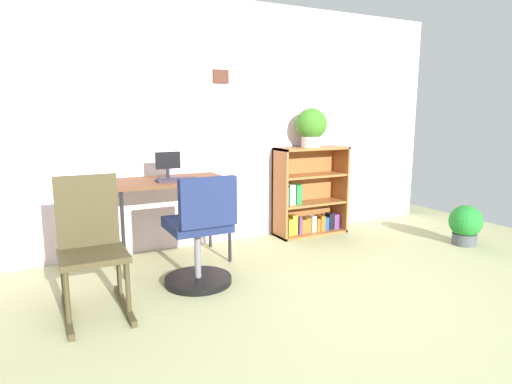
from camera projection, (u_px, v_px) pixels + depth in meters
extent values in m
plane|color=tan|center=(361.00, 326.00, 2.73)|extent=(6.24, 6.24, 0.00)
cube|color=silver|center=(224.00, 124.00, 4.40)|extent=(5.20, 0.10, 2.40)
cube|color=#48261B|center=(221.00, 76.00, 4.23)|extent=(0.16, 0.02, 0.13)
cube|color=brown|center=(170.00, 181.00, 3.79)|extent=(0.99, 0.56, 0.03)
cylinder|color=black|center=(123.00, 236.00, 3.44)|extent=(0.03, 0.03, 0.71)
cylinder|color=black|center=(230.00, 223.00, 3.85)|extent=(0.03, 0.03, 0.71)
cylinder|color=black|center=(113.00, 222.00, 3.86)|extent=(0.03, 0.03, 0.71)
cylinder|color=black|center=(210.00, 212.00, 4.27)|extent=(0.03, 0.03, 0.71)
cylinder|color=#262628|center=(168.00, 178.00, 3.83)|extent=(0.19, 0.19, 0.01)
cylinder|color=#262628|center=(168.00, 173.00, 3.82)|extent=(0.03, 0.03, 0.08)
cube|color=black|center=(168.00, 160.00, 3.79)|extent=(0.22, 0.02, 0.15)
cube|color=#2F2736|center=(177.00, 180.00, 3.69)|extent=(0.35, 0.15, 0.02)
cylinder|color=black|center=(198.00, 280.00, 3.41)|extent=(0.52, 0.52, 0.05)
cylinder|color=slate|center=(198.00, 253.00, 3.37)|extent=(0.05, 0.05, 0.39)
cube|color=#1B264E|center=(197.00, 224.00, 3.33)|extent=(0.44, 0.44, 0.08)
cube|color=#1B264E|center=(208.00, 202.00, 3.07)|extent=(0.42, 0.07, 0.35)
cube|color=#403720|center=(68.00, 316.00, 2.81)|extent=(0.04, 0.64, 0.04)
cube|color=#403720|center=(125.00, 305.00, 2.98)|extent=(0.04, 0.64, 0.04)
cylinder|color=#403720|center=(67.00, 297.00, 2.64)|extent=(0.03, 0.03, 0.34)
cylinder|color=#403720|center=(128.00, 287.00, 2.80)|extent=(0.03, 0.03, 0.34)
cylinder|color=#403720|center=(64.00, 280.00, 2.92)|extent=(0.03, 0.03, 0.34)
cylinder|color=#403720|center=(119.00, 271.00, 3.08)|extent=(0.03, 0.03, 0.34)
cube|color=#403720|center=(93.00, 256.00, 2.83)|extent=(0.42, 0.40, 0.04)
cube|color=#403720|center=(87.00, 211.00, 2.94)|extent=(0.40, 0.04, 0.49)
cube|color=#9B5B2D|center=(280.00, 194.00, 4.56)|extent=(0.02, 0.30, 0.95)
cube|color=#9B5B2D|center=(340.00, 188.00, 4.91)|extent=(0.02, 0.30, 0.95)
cube|color=#9B5B2D|center=(312.00, 148.00, 4.65)|extent=(0.80, 0.30, 0.02)
cube|color=#9B5B2D|center=(310.00, 232.00, 4.82)|extent=(0.80, 0.30, 0.02)
cube|color=#9B5B2D|center=(304.00, 189.00, 4.86)|extent=(0.80, 0.02, 0.95)
cube|color=#9B5B2D|center=(311.00, 203.00, 4.76)|extent=(0.76, 0.28, 0.02)
cube|color=#9B5B2D|center=(311.00, 175.00, 4.70)|extent=(0.76, 0.28, 0.02)
cube|color=#593372|center=(283.00, 228.00, 4.64)|extent=(0.04, 0.10, 0.16)
cube|color=#B79323|center=(288.00, 227.00, 4.66)|extent=(0.05, 0.13, 0.18)
cube|color=#B79323|center=(293.00, 224.00, 4.69)|extent=(0.06, 0.10, 0.21)
cube|color=#593372|center=(298.00, 225.00, 4.71)|extent=(0.03, 0.13, 0.19)
cube|color=#99591E|center=(302.00, 226.00, 4.74)|extent=(0.06, 0.12, 0.15)
cube|color=#99591E|center=(307.00, 225.00, 4.77)|extent=(0.06, 0.09, 0.16)
cube|color=beige|center=(312.00, 223.00, 4.80)|extent=(0.05, 0.10, 0.18)
cube|color=#99591E|center=(316.00, 224.00, 4.83)|extent=(0.04, 0.12, 0.14)
cube|color=#99591E|center=(320.00, 223.00, 4.85)|extent=(0.06, 0.12, 0.17)
cube|color=#1E478C|center=(325.00, 223.00, 4.88)|extent=(0.05, 0.10, 0.14)
cube|color=black|center=(329.00, 221.00, 4.90)|extent=(0.06, 0.10, 0.18)
cube|color=#593372|center=(334.00, 221.00, 4.94)|extent=(0.07, 0.10, 0.16)
cube|color=#237238|center=(285.00, 196.00, 4.58)|extent=(0.06, 0.10, 0.19)
cube|color=beige|center=(291.00, 195.00, 4.61)|extent=(0.07, 0.10, 0.21)
cube|color=#237238|center=(296.00, 194.00, 4.64)|extent=(0.07, 0.13, 0.21)
cylinder|color=#B7B2A8|center=(311.00, 142.00, 4.61)|extent=(0.20, 0.20, 0.12)
sphere|color=#37711F|center=(311.00, 124.00, 4.58)|extent=(0.33, 0.33, 0.33)
cylinder|color=#474C51|center=(464.00, 239.00, 4.41)|extent=(0.23, 0.23, 0.11)
sphere|color=#207C2B|center=(466.00, 221.00, 4.37)|extent=(0.32, 0.32, 0.32)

